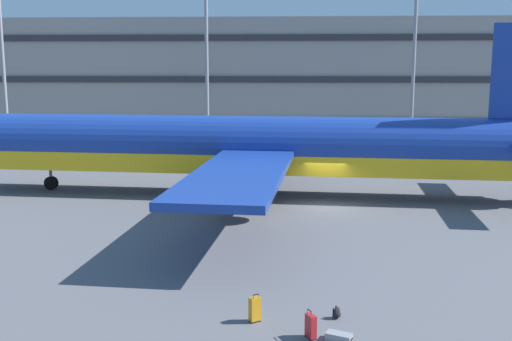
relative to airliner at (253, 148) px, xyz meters
name	(u,v)px	position (x,y,z in m)	size (l,w,h in m)	color
ground_plane	(326,206)	(4.53, -3.11, -3.09)	(600.00, 600.00, 0.00)	#5B5B60
terminal_structure	(305,78)	(4.53, 39.89, 3.85)	(124.30, 19.13, 13.90)	gray
airliner	(253,148)	(0.00, 0.00, 0.00)	(41.76, 33.84, 10.82)	navy
light_mast_far_left	(0,15)	(-27.78, 24.72, 10.56)	(1.80, 0.50, 23.86)	gray
light_mast_left	(206,9)	(-6.14, 24.72, 11.06)	(1.80, 0.50, 24.83)	gray
light_mast_center_left	(416,18)	(15.13, 24.72, 10.11)	(1.80, 0.50, 22.98)	gray
suitcase_laid_flat	(339,337)	(3.76, -21.20, -2.97)	(0.86, 0.66, 0.24)	gray
suitcase_large	(255,309)	(1.14, -19.94, -2.65)	(0.42, 0.39, 0.96)	orange
suitcase_orange	(311,326)	(2.91, -21.08, -2.69)	(0.37, 0.46, 0.92)	#B21E23
backpack_navy	(337,313)	(3.83, -19.56, -2.90)	(0.34, 0.37, 0.45)	black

